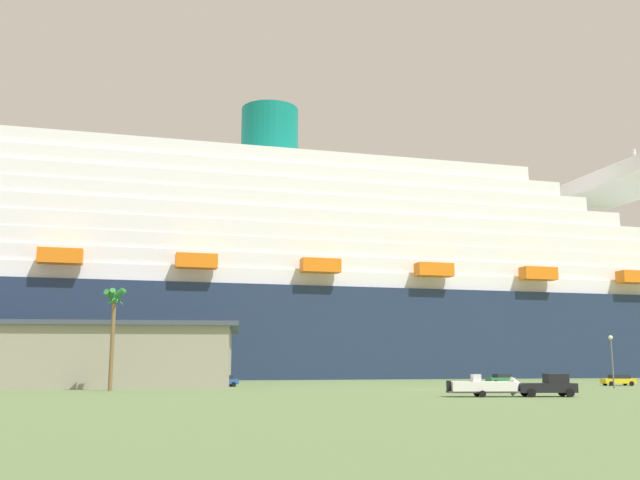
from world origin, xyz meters
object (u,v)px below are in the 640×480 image
(parked_car_yellow_taxi, at_px, (618,380))
(parked_car_green_wagon, at_px, (501,379))
(pickup_truck, at_px, (548,386))
(cruise_ship, at_px, (390,294))
(street_lamp, at_px, (612,353))
(palm_tree, at_px, (114,306))
(parked_car_blue_suv, at_px, (223,381))
(small_boat_on_trailer, at_px, (490,387))

(parked_car_yellow_taxi, xyz_separation_m, parked_car_green_wagon, (-13.58, 10.35, -0.00))
(pickup_truck, bearing_deg, cruise_ship, 83.41)
(cruise_ship, relative_size, street_lamp, 37.80)
(palm_tree, relative_size, parked_car_blue_suv, 2.71)
(cruise_ship, height_order, palm_tree, cruise_ship)
(cruise_ship, relative_size, palm_tree, 21.34)
(cruise_ship, distance_m, small_boat_on_trailer, 99.69)
(small_boat_on_trailer, xyz_separation_m, parked_car_green_wagon, (19.29, 40.91, -0.13))
(parked_car_blue_suv, relative_size, parked_car_green_wagon, 0.96)
(street_lamp, bearing_deg, cruise_ship, 96.66)
(cruise_ship, relative_size, pickup_truck, 44.60)
(small_boat_on_trailer, bearing_deg, parked_car_green_wagon, 64.75)
(cruise_ship, height_order, street_lamp, cruise_ship)
(cruise_ship, xyz_separation_m, palm_tree, (-54.88, -74.70, -9.55))
(street_lamp, relative_size, parked_car_yellow_taxi, 1.43)
(pickup_truck, distance_m, small_boat_on_trailer, 5.75)
(parked_car_blue_suv, height_order, parked_car_green_wagon, same)
(cruise_ship, bearing_deg, parked_car_blue_suv, -124.14)
(parked_car_green_wagon, bearing_deg, palm_tree, -161.53)
(small_boat_on_trailer, height_order, palm_tree, palm_tree)
(cruise_ship, height_order, pickup_truck, cruise_ship)
(pickup_truck, distance_m, parked_car_yellow_taxi, 41.43)
(cruise_ship, distance_m, street_lamp, 77.98)
(palm_tree, bearing_deg, parked_car_yellow_taxi, 7.06)
(palm_tree, xyz_separation_m, parked_car_green_wagon, (57.23, 19.12, -9.07))
(pickup_truck, xyz_separation_m, parked_car_blue_suv, (-29.99, 36.42, -0.21))
(street_lamp, distance_m, parked_car_blue_suv, 52.49)
(street_lamp, height_order, parked_car_green_wagon, street_lamp)
(palm_tree, bearing_deg, street_lamp, -1.20)
(small_boat_on_trailer, height_order, parked_car_green_wagon, small_boat_on_trailer)
(palm_tree, height_order, parked_car_blue_suv, palm_tree)
(cruise_ship, distance_m, pickup_truck, 99.57)
(parked_car_yellow_taxi, bearing_deg, parked_car_green_wagon, 142.69)
(small_boat_on_trailer, distance_m, parked_car_yellow_taxi, 44.88)
(pickup_truck, relative_size, parked_car_green_wagon, 1.25)
(pickup_truck, height_order, street_lamp, street_lamp)
(cruise_ship, bearing_deg, palm_tree, -126.30)
(parked_car_yellow_taxi, relative_size, parked_car_green_wagon, 1.03)
(palm_tree, bearing_deg, small_boat_on_trailer, -29.87)
(street_lamp, bearing_deg, palm_tree, 178.80)
(palm_tree, relative_size, parked_car_yellow_taxi, 2.54)
(small_boat_on_trailer, bearing_deg, parked_car_yellow_taxi, 42.92)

